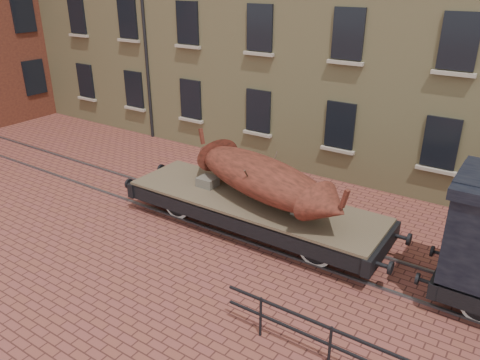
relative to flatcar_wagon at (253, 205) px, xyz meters
The scene contains 4 objects.
ground 0.93m from the flatcar_wagon, behind, with size 90.00×90.00×0.00m, color brown.
rail_track 0.90m from the flatcar_wagon, behind, with size 30.00×1.52×0.06m.
flatcar_wagon is the anchor object (origin of this frame).
iron_boat 1.04m from the flatcar_wagon, ahead, with size 6.18×3.28×1.51m.
Camera 1 is at (7.08, -10.69, 7.24)m, focal length 35.00 mm.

